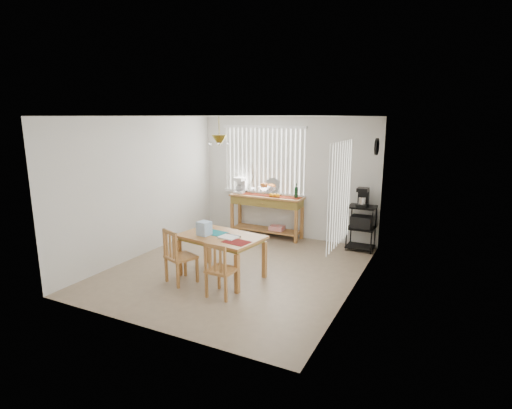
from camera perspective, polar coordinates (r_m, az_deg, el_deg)
The scene contains 10 objects.
ground at distance 7.05m, azimuth -2.75°, elevation -9.19°, with size 4.00×4.50×0.01m, color gray.
room_shell at distance 6.63m, azimuth -2.82°, elevation 4.61°, with size 4.20×4.70×2.70m.
sideboard at distance 8.71m, azimuth 1.56°, elevation -0.19°, with size 1.63×0.46×0.92m.
sideboard_items at distance 8.77m, azimuth 0.03°, elevation 2.39°, with size 1.55×0.39×0.70m.
wire_cart at distance 8.13m, azimuth 14.82°, elevation -2.66°, with size 0.52×0.42×0.89m.
cart_items at distance 8.02m, azimuth 15.04°, elevation 0.97°, with size 0.21×0.25×0.37m.
dining_table at distance 6.55m, azimuth -4.99°, elevation -5.09°, with size 1.43×1.03×0.71m.
table_items at distance 6.50m, azimuth -6.53°, elevation -3.74°, with size 1.01×0.61×0.23m.
chair_left at distance 6.46m, azimuth -10.96°, elevation -7.33°, with size 0.53×0.53×0.89m.
chair_right at distance 5.90m, azimuth -5.09°, elevation -9.30°, with size 0.40×0.40×0.84m.
Camera 1 is at (3.22, -5.72, 2.59)m, focal length 28.00 mm.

